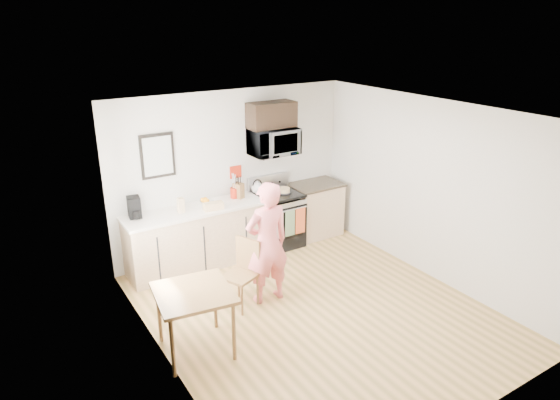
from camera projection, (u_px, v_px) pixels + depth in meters
floor at (316, 310)px, 6.56m from camera, size 4.60×4.60×0.00m
back_wall at (232, 172)px, 7.93m from camera, size 4.00×0.04×2.60m
front_wall at (478, 306)px, 4.28m from camera, size 4.00×0.04×2.60m
left_wall at (161, 259)px, 5.10m from camera, size 0.04×4.60×2.60m
right_wall at (431, 190)px, 7.11m from camera, size 0.04×4.60×2.60m
ceiling at (322, 113)px, 5.65m from camera, size 4.00×4.60×0.04m
window at (138, 211)px, 5.67m from camera, size 0.06×1.40×1.50m
cabinet_left at (196, 239)px, 7.58m from camera, size 2.10×0.60×0.90m
countertop_left at (195, 210)px, 7.42m from camera, size 2.14×0.64×0.04m
cabinet_right at (315, 210)px, 8.70m from camera, size 0.84×0.60×0.90m
countertop_right at (316, 185)px, 8.54m from camera, size 0.88×0.64×0.04m
range at (277, 221)px, 8.29m from camera, size 0.76×0.70×1.16m
microwave at (273, 142)px, 7.91m from camera, size 0.76×0.51×0.42m
upper_cabinet at (272, 115)px, 7.80m from camera, size 0.76×0.35×0.40m
wall_art at (157, 156)px, 7.15m from camera, size 0.50×0.04×0.65m
wall_trivet at (236, 172)px, 7.94m from camera, size 0.20×0.02×0.20m
person at (267, 243)px, 6.53m from camera, size 0.63×0.42×1.68m
dining_table at (194, 298)px, 5.55m from camera, size 0.83×0.83×0.77m
chair at (246, 262)px, 6.56m from camera, size 0.54×0.51×0.92m
knife_block at (239, 190)px, 7.82m from camera, size 0.16×0.18×0.24m
utensil_crock at (234, 188)px, 7.81m from camera, size 0.13×0.13×0.39m
fruit_bowl at (207, 201)px, 7.61m from camera, size 0.21×0.21×0.10m
milk_carton at (181, 205)px, 7.24m from camera, size 0.09×0.09×0.23m
coffee_maker at (134, 208)px, 7.05m from camera, size 0.20×0.27×0.30m
bread_bag at (213, 206)px, 7.37m from camera, size 0.30×0.17×0.11m
cake at (284, 190)px, 8.12m from camera, size 0.24×0.24×0.08m
kettle at (257, 187)px, 8.06m from camera, size 0.19×0.19×0.24m
pot at (267, 196)px, 7.84m from camera, size 0.20×0.33×0.10m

